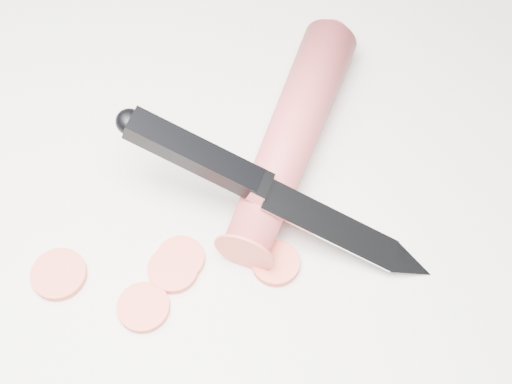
# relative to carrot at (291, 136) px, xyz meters

# --- Properties ---
(ground) EXTENTS (2.40, 2.40, 0.00)m
(ground) POSITION_rel_carrot_xyz_m (-0.06, -0.10, -0.02)
(ground) COLOR silver
(ground) RESTS_ON ground
(carrot) EXTENTS (0.08, 0.21, 0.04)m
(carrot) POSITION_rel_carrot_xyz_m (0.00, 0.00, 0.00)
(carrot) COLOR #BE393F
(carrot) RESTS_ON ground
(carrot_slice_0) EXTENTS (0.04, 0.04, 0.01)m
(carrot_slice_0) POSITION_rel_carrot_xyz_m (-0.15, -0.13, -0.02)
(carrot_slice_0) COLOR #E84B3A
(carrot_slice_0) RESTS_ON ground
(carrot_slice_1) EXTENTS (0.04, 0.04, 0.01)m
(carrot_slice_1) POSITION_rel_carrot_xyz_m (-0.07, -0.11, -0.02)
(carrot_slice_1) COLOR #E84B3A
(carrot_slice_1) RESTS_ON ground
(carrot_slice_2) EXTENTS (0.03, 0.03, 0.01)m
(carrot_slice_2) POSITION_rel_carrot_xyz_m (0.00, -0.10, -0.02)
(carrot_slice_2) COLOR #E84B3A
(carrot_slice_2) RESTS_ON ground
(carrot_slice_3) EXTENTS (0.04, 0.04, 0.01)m
(carrot_slice_3) POSITION_rel_carrot_xyz_m (-0.09, -0.14, -0.02)
(carrot_slice_3) COLOR #E84B3A
(carrot_slice_3) RESTS_ON ground
(carrot_slice_4) EXTENTS (0.03, 0.03, 0.01)m
(carrot_slice_4) POSITION_rel_carrot_xyz_m (-0.07, -0.10, -0.02)
(carrot_slice_4) COLOR #E84B3A
(carrot_slice_4) RESTS_ON ground
(kitchen_knife) EXTENTS (0.24, 0.07, 0.09)m
(kitchen_knife) POSITION_rel_carrot_xyz_m (-0.00, -0.06, 0.02)
(kitchen_knife) COLOR silver
(kitchen_knife) RESTS_ON ground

